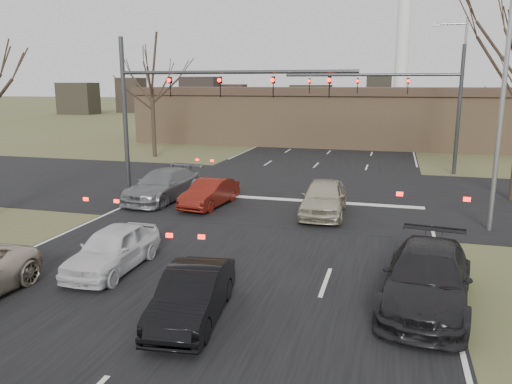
{
  "coord_description": "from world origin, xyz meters",
  "views": [
    {
      "loc": [
        5.17,
        -10.62,
        5.67
      ],
      "look_at": [
        0.69,
        5.58,
        2.0
      ],
      "focal_mm": 35.0,
      "sensor_mm": 36.0,
      "label": 1
    }
  ],
  "objects_px": {
    "car_white_sedan": "(113,249)",
    "mast_arm_near": "(182,95)",
    "car_charcoal_sedan": "(427,278)",
    "streetlight_right_far": "(459,85)",
    "car_silver_ahead": "(324,198)",
    "car_red_ahead": "(210,193)",
    "car_grey_ahead": "(163,185)",
    "car_black_hatch": "(192,295)",
    "building": "(360,116)",
    "mast_arm_far": "(413,94)",
    "streetlight_right_near": "(499,86)"
  },
  "relations": [
    {
      "from": "mast_arm_near",
      "to": "mast_arm_far",
      "type": "height_order",
      "value": "same"
    },
    {
      "from": "streetlight_right_far",
      "to": "car_white_sedan",
      "type": "distance_m",
      "value": 28.02
    },
    {
      "from": "building",
      "to": "streetlight_right_far",
      "type": "height_order",
      "value": "streetlight_right_far"
    },
    {
      "from": "mast_arm_far",
      "to": "streetlight_right_far",
      "type": "distance_m",
      "value": 5.12
    },
    {
      "from": "car_black_hatch",
      "to": "car_silver_ahead",
      "type": "bearing_deg",
      "value": 74.45
    },
    {
      "from": "mast_arm_far",
      "to": "car_grey_ahead",
      "type": "xyz_separation_m",
      "value": [
        -11.84,
        -11.63,
        -4.26
      ]
    },
    {
      "from": "car_black_hatch",
      "to": "car_charcoal_sedan",
      "type": "height_order",
      "value": "car_charcoal_sedan"
    },
    {
      "from": "mast_arm_near",
      "to": "car_charcoal_sedan",
      "type": "height_order",
      "value": "mast_arm_near"
    },
    {
      "from": "mast_arm_near",
      "to": "streetlight_right_far",
      "type": "relative_size",
      "value": 1.21
    },
    {
      "from": "building",
      "to": "mast_arm_near",
      "type": "relative_size",
      "value": 3.5
    },
    {
      "from": "car_silver_ahead",
      "to": "car_charcoal_sedan",
      "type": "bearing_deg",
      "value": -67.81
    },
    {
      "from": "streetlight_right_far",
      "to": "car_red_ahead",
      "type": "xyz_separation_m",
      "value": [
        -12.32,
        -16.23,
        -4.94
      ]
    },
    {
      "from": "mast_arm_near",
      "to": "car_black_hatch",
      "type": "distance_m",
      "value": 15.06
    },
    {
      "from": "car_white_sedan",
      "to": "car_charcoal_sedan",
      "type": "bearing_deg",
      "value": -1.47
    },
    {
      "from": "mast_arm_near",
      "to": "car_charcoal_sedan",
      "type": "bearing_deg",
      "value": -43.34
    },
    {
      "from": "building",
      "to": "car_charcoal_sedan",
      "type": "relative_size",
      "value": 8.13
    },
    {
      "from": "car_charcoal_sedan",
      "to": "mast_arm_near",
      "type": "bearing_deg",
      "value": 143.6
    },
    {
      "from": "car_black_hatch",
      "to": "car_grey_ahead",
      "type": "height_order",
      "value": "car_grey_ahead"
    },
    {
      "from": "streetlight_right_near",
      "to": "car_white_sedan",
      "type": "distance_m",
      "value": 14.93
    },
    {
      "from": "mast_arm_near",
      "to": "car_grey_ahead",
      "type": "relative_size",
      "value": 2.32
    },
    {
      "from": "mast_arm_far",
      "to": "streetlight_right_near",
      "type": "height_order",
      "value": "streetlight_right_near"
    },
    {
      "from": "mast_arm_far",
      "to": "car_charcoal_sedan",
      "type": "xyz_separation_m",
      "value": [
        0.02,
        -20.79,
        -4.26
      ]
    },
    {
      "from": "mast_arm_far",
      "to": "car_charcoal_sedan",
      "type": "height_order",
      "value": "mast_arm_far"
    },
    {
      "from": "streetlight_right_far",
      "to": "car_grey_ahead",
      "type": "relative_size",
      "value": 1.91
    },
    {
      "from": "car_silver_ahead",
      "to": "car_grey_ahead",
      "type": "bearing_deg",
      "value": 172.55
    },
    {
      "from": "car_charcoal_sedan",
      "to": "car_silver_ahead",
      "type": "relative_size",
      "value": 1.14
    },
    {
      "from": "building",
      "to": "car_white_sedan",
      "type": "distance_m",
      "value": 36.08
    },
    {
      "from": "car_white_sedan",
      "to": "mast_arm_near",
      "type": "bearing_deg",
      "value": 101.03
    },
    {
      "from": "streetlight_right_far",
      "to": "car_grey_ahead",
      "type": "bearing_deg",
      "value": -133.8
    },
    {
      "from": "car_white_sedan",
      "to": "car_charcoal_sedan",
      "type": "relative_size",
      "value": 0.77
    },
    {
      "from": "building",
      "to": "car_red_ahead",
      "type": "bearing_deg",
      "value": -100.4
    },
    {
      "from": "car_white_sedan",
      "to": "car_black_hatch",
      "type": "relative_size",
      "value": 1.03
    },
    {
      "from": "mast_arm_far",
      "to": "car_red_ahead",
      "type": "height_order",
      "value": "mast_arm_far"
    },
    {
      "from": "mast_arm_near",
      "to": "streetlight_right_far",
      "type": "xyz_separation_m",
      "value": [
        14.55,
        14.0,
        0.51
      ]
    },
    {
      "from": "mast_arm_far",
      "to": "car_white_sedan",
      "type": "xyz_separation_m",
      "value": [
        -9.18,
        -20.68,
        -4.34
      ]
    },
    {
      "from": "car_grey_ahead",
      "to": "car_red_ahead",
      "type": "distance_m",
      "value": 2.73
    },
    {
      "from": "car_charcoal_sedan",
      "to": "car_grey_ahead",
      "type": "distance_m",
      "value": 15.0
    },
    {
      "from": "mast_arm_near",
      "to": "car_red_ahead",
      "type": "relative_size",
      "value": 3.11
    },
    {
      "from": "building",
      "to": "car_silver_ahead",
      "type": "height_order",
      "value": "building"
    },
    {
      "from": "mast_arm_far",
      "to": "car_red_ahead",
      "type": "bearing_deg",
      "value": -126.9
    },
    {
      "from": "car_charcoal_sedan",
      "to": "car_grey_ahead",
      "type": "height_order",
      "value": "car_grey_ahead"
    },
    {
      "from": "streetlight_right_far",
      "to": "car_charcoal_sedan",
      "type": "height_order",
      "value": "streetlight_right_far"
    },
    {
      "from": "car_silver_ahead",
      "to": "car_red_ahead",
      "type": "bearing_deg",
      "value": 176.4
    },
    {
      "from": "car_grey_ahead",
      "to": "car_silver_ahead",
      "type": "relative_size",
      "value": 1.14
    },
    {
      "from": "car_black_hatch",
      "to": "car_charcoal_sedan",
      "type": "relative_size",
      "value": 0.75
    },
    {
      "from": "mast_arm_far",
      "to": "car_black_hatch",
      "type": "distance_m",
      "value": 24.19
    },
    {
      "from": "mast_arm_near",
      "to": "car_charcoal_sedan",
      "type": "xyz_separation_m",
      "value": [
        11.44,
        -10.79,
        -4.32
      ]
    },
    {
      "from": "mast_arm_far",
      "to": "car_grey_ahead",
      "type": "distance_m",
      "value": 17.13
    },
    {
      "from": "car_silver_ahead",
      "to": "streetlight_right_near",
      "type": "bearing_deg",
      "value": -7.98
    },
    {
      "from": "streetlight_right_far",
      "to": "car_black_hatch",
      "type": "height_order",
      "value": "streetlight_right_far"
    }
  ]
}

